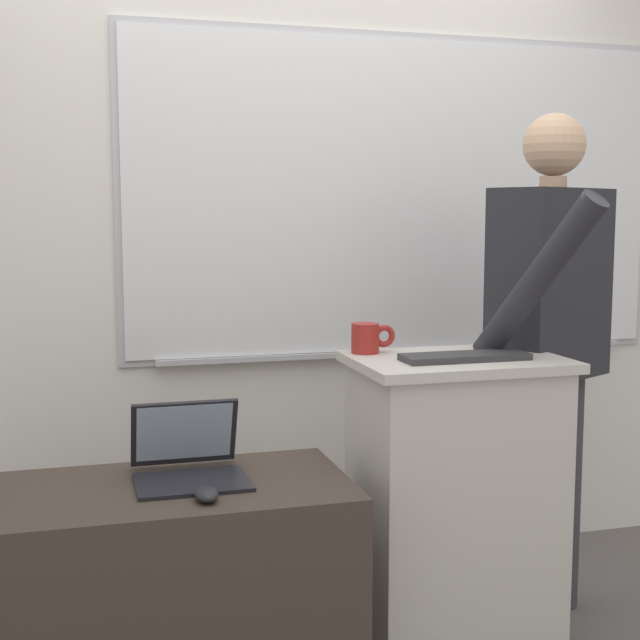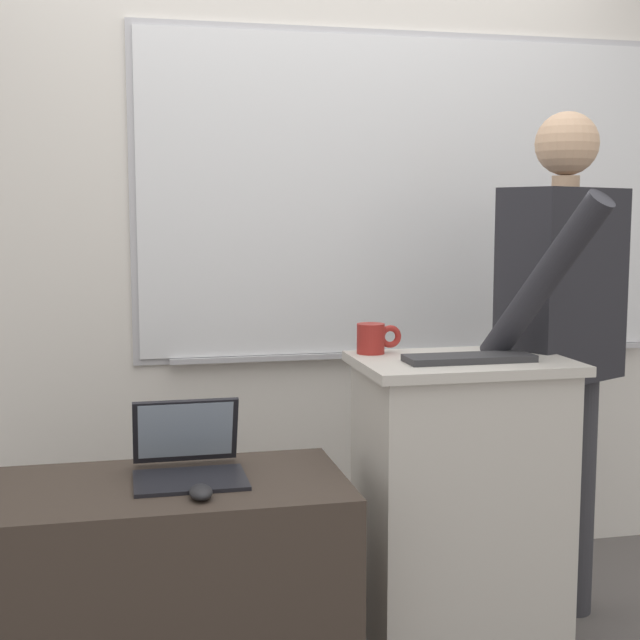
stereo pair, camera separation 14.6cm
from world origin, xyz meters
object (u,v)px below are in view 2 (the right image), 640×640
Objects in this scene: person_presenter at (562,332)px; laptop at (188,452)px; lectern_podium at (459,512)px; computer_mouse_by_laptop at (201,492)px; coffee_mug at (373,338)px; side_desk at (147,605)px; wireless_keyboard at (469,358)px.

person_presenter is 5.62× the size of laptop.
computer_mouse_by_laptop is at bearing -160.56° from lectern_podium.
person_presenter reaches higher than coffee_mug.
lectern_podium is 0.90m from computer_mouse_by_laptop.
lectern_podium is at bearing 8.18° from side_desk.
lectern_podium is 9.71× the size of computer_mouse_by_laptop.
lectern_podium is 0.70m from person_presenter.
coffee_mug is (0.58, 0.44, 0.32)m from computer_mouse_by_laptop.
computer_mouse_by_laptop is at bearing -142.79° from coffee_mug.
person_presenter is 1.32m from laptop.
laptop is 0.24m from computer_mouse_by_laptop.
wireless_keyboard is at bearing 4.85° from side_desk.
side_desk is 0.43m from laptop.
laptop is 0.87m from wireless_keyboard.
computer_mouse_by_laptop is at bearing -47.50° from side_desk.
wireless_keyboard is at bearing 15.87° from computer_mouse_by_laptop.
side_desk is at bearing -147.49° from laptop.
laptop is at bearing 93.97° from computer_mouse_by_laptop.
person_presenter reaches higher than side_desk.
lectern_podium is 3.14× the size of laptop.
person_presenter is 0.67m from coffee_mug.
side_desk is 1.03m from coffee_mug.
person_presenter is at bearing 11.02° from laptop.
wireless_keyboard reaches higher than computer_mouse_by_laptop.
laptop is at bearing -160.48° from coffee_mug.
coffee_mug reaches higher than side_desk.
computer_mouse_by_laptop reaches higher than side_desk.
wireless_keyboard is (0.84, 0.00, 0.24)m from laptop.
wireless_keyboard is 2.70× the size of coffee_mug.
wireless_keyboard is (0.96, 0.08, 0.64)m from side_desk.
person_presenter is at bearing 13.17° from side_desk.
laptop is (-0.84, -0.06, 0.26)m from lectern_podium.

